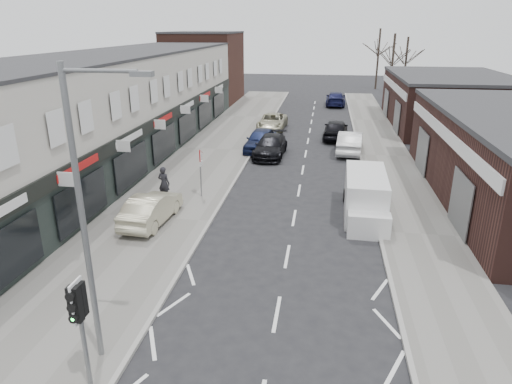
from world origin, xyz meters
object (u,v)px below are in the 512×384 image
at_px(white_van, 365,197).
at_px(sedan_on_pavement, 151,208).
at_px(street_lamp, 87,207).
at_px(parked_car_left_c, 272,122).
at_px(warning_sign, 201,159).
at_px(parked_car_left_a, 261,140).
at_px(parked_car_right_a, 350,142).
at_px(parked_car_right_b, 336,129).
at_px(parked_car_right_c, 336,99).
at_px(traffic_light, 79,311).
at_px(pedestrian, 164,183).
at_px(parked_car_left_b, 270,146).

xyz_separation_m(white_van, sedan_on_pavement, (-9.97, -2.60, -0.17)).
relative_size(street_lamp, parked_car_left_c, 1.59).
bearing_deg(warning_sign, parked_car_left_a, 80.45).
height_order(sedan_on_pavement, parked_car_right_a, parked_car_right_a).
distance_m(street_lamp, parked_car_left_a, 23.60).
bearing_deg(parked_car_right_b, parked_car_left_c, -24.22).
height_order(sedan_on_pavement, parked_car_left_a, parked_car_left_a).
bearing_deg(parked_car_right_c, parked_car_right_b, 90.43).
xyz_separation_m(parked_car_left_c, parked_car_right_c, (5.83, 14.18, 0.09)).
height_order(traffic_light, sedan_on_pavement, traffic_light).
xyz_separation_m(pedestrian, parked_car_left_b, (4.49, 9.87, -0.30)).
relative_size(parked_car_right_a, parked_car_right_c, 0.90).
bearing_deg(street_lamp, traffic_light, -84.12).
bearing_deg(traffic_light, parked_car_left_b, 85.29).
bearing_deg(traffic_light, pedestrian, 101.09).
relative_size(traffic_light, parked_car_left_c, 0.62).
bearing_deg(parked_car_left_b, sedan_on_pavement, -105.54).
bearing_deg(white_van, warning_sign, 173.88).
xyz_separation_m(warning_sign, pedestrian, (-1.83, -0.82, -1.17)).
distance_m(white_van, parked_car_left_a, 13.49).
distance_m(pedestrian, parked_car_left_a, 11.84).
relative_size(street_lamp, parked_car_left_b, 1.59).
height_order(traffic_light, white_van, traffic_light).
bearing_deg(parked_car_left_c, warning_sign, -93.63).
height_order(parked_car_left_a, parked_car_right_a, parked_car_left_a).
distance_m(traffic_light, pedestrian, 13.51).
height_order(warning_sign, parked_car_left_a, warning_sign).
distance_m(traffic_light, parked_car_right_b, 29.86).
distance_m(white_van, parked_car_left_b, 11.81).
relative_size(warning_sign, parked_car_left_b, 0.54).
distance_m(traffic_light, sedan_on_pavement, 10.58).
bearing_deg(parked_car_right_b, street_lamp, 79.77).
bearing_deg(parked_car_left_b, traffic_light, -92.64).
bearing_deg(parked_car_left_b, pedestrian, -112.38).
relative_size(parked_car_left_a, parked_car_right_b, 0.99).
bearing_deg(white_van, traffic_light, -119.54).
xyz_separation_m(street_lamp, parked_car_left_b, (2.02, 21.84, -3.89)).
bearing_deg(sedan_on_pavement, pedestrian, -78.20).
bearing_deg(parked_car_left_a, parked_car_left_c, 94.69).
bearing_deg(white_van, parked_car_right_b, 95.98).
relative_size(white_van, parked_car_left_a, 1.15).
distance_m(street_lamp, sedan_on_pavement, 9.99).
height_order(white_van, parked_car_right_a, white_van).
bearing_deg(parked_car_left_c, parked_car_right_a, -45.58).
xyz_separation_m(white_van, parked_car_left_b, (-5.90, 10.23, -0.27)).
bearing_deg(parked_car_left_a, sedan_on_pavement, -97.87).
relative_size(traffic_light, parked_car_right_a, 0.63).
relative_size(sedan_on_pavement, parked_car_right_a, 0.88).
height_order(parked_car_left_a, parked_car_left_c, parked_car_left_a).
bearing_deg(parked_car_right_c, parked_car_left_c, 68.85).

